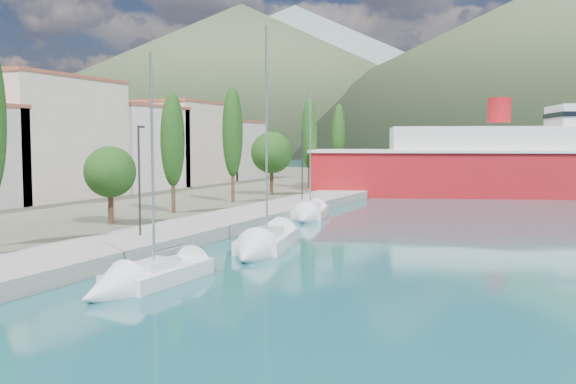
% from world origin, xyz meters
% --- Properties ---
extents(ground, '(1400.00, 1400.00, 0.00)m').
position_xyz_m(ground, '(0.00, 120.00, 0.00)').
color(ground, '#18565B').
extents(quay, '(5.00, 88.00, 0.80)m').
position_xyz_m(quay, '(-9.00, 26.00, 0.40)').
color(quay, gray).
rests_on(quay, ground).
extents(town_buildings, '(9.20, 69.20, 11.30)m').
position_xyz_m(town_buildings, '(-32.00, 36.91, 5.57)').
color(town_buildings, beige).
rests_on(town_buildings, land_strip).
extents(tree_row, '(4.13, 63.01, 10.73)m').
position_xyz_m(tree_row, '(-14.08, 32.73, 5.90)').
color(tree_row, '#47301E').
rests_on(tree_row, land_strip).
extents(lamp_posts, '(0.15, 45.94, 6.06)m').
position_xyz_m(lamp_posts, '(-9.00, 15.25, 4.08)').
color(lamp_posts, '#2D2D33').
rests_on(lamp_posts, quay).
extents(sailboat_near, '(2.47, 7.39, 10.50)m').
position_xyz_m(sailboat_near, '(-3.37, 5.90, 0.29)').
color(sailboat_near, silver).
rests_on(sailboat_near, ground).
extents(sailboat_mid, '(4.23, 9.50, 13.24)m').
position_xyz_m(sailboat_mid, '(-2.40, 15.68, 0.32)').
color(sailboat_mid, silver).
rests_on(sailboat_mid, ground).
extents(sailboat_far, '(3.86, 7.69, 10.82)m').
position_xyz_m(sailboat_far, '(-5.52, 30.80, 0.31)').
color(sailboat_far, silver).
rests_on(sailboat_far, ground).
extents(ferry, '(59.08, 28.18, 11.51)m').
position_xyz_m(ferry, '(13.76, 63.13, 3.50)').
color(ferry, '#A81318').
rests_on(ferry, ground).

